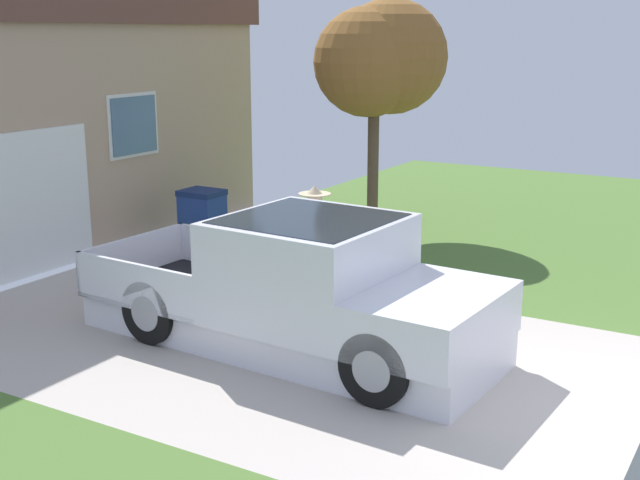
{
  "coord_description": "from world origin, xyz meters",
  "views": [
    {
      "loc": [
        -7.94,
        -0.99,
        3.74
      ],
      "look_at": [
        0.85,
        4.17,
        1.17
      ],
      "focal_mm": 46.6,
      "sensor_mm": 36.0,
      "label": 1
    }
  ],
  "objects": [
    {
      "name": "pickup_truck",
      "position": [
        0.11,
        3.88,
        0.72
      ],
      "size": [
        2.25,
        5.32,
        1.63
      ],
      "rotation": [
        0.0,
        0.0,
        3.09
      ],
      "color": "white",
      "rests_on": "ground"
    },
    {
      "name": "wheeled_trash_bin",
      "position": [
        3.43,
        8.1,
        0.55
      ],
      "size": [
        0.6,
        0.72,
        1.01
      ],
      "color": "navy",
      "rests_on": "ground"
    },
    {
      "name": "handbag",
      "position": [
        1.68,
        4.43,
        0.14
      ],
      "size": [
        0.33,
        0.2,
        0.46
      ],
      "color": "#232328",
      "rests_on": "ground"
    },
    {
      "name": "person_with_hat",
      "position": [
        1.53,
        4.65,
        0.98
      ],
      "size": [
        0.44,
        0.44,
        1.72
      ],
      "rotation": [
        0.0,
        0.0,
        -2.73
      ],
      "color": "black",
      "rests_on": "ground"
    },
    {
      "name": "front_yard_tree",
      "position": [
        6.17,
        5.99,
        3.22
      ],
      "size": [
        2.45,
        2.36,
        4.34
      ],
      "color": "brown",
      "rests_on": "ground"
    }
  ]
}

